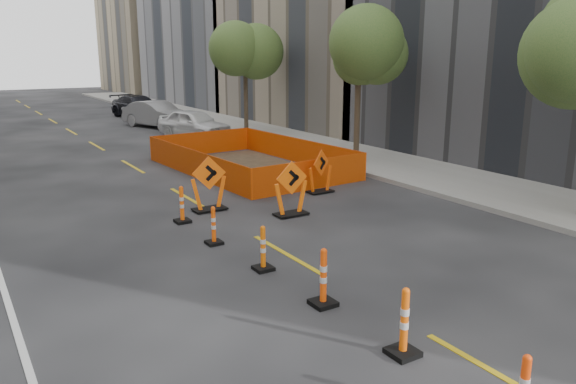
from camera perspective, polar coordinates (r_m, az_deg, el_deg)
ground_plane at (r=10.19m, az=12.09°, el=-12.93°), size 140.00×140.00×0.00m
sidewalk_right at (r=24.46m, az=8.00°, el=3.38°), size 4.00×90.00×0.15m
bld_right_c at (r=38.33m, az=6.25°, el=17.68°), size 12.00×16.00×14.00m
bld_right_e at (r=69.21m, az=-12.52°, el=16.65°), size 12.00×14.00×16.00m
tree_r_b at (r=23.66m, az=7.23°, el=13.89°), size 2.80×2.80×5.95m
tree_r_c at (r=32.07m, az=-4.39°, el=14.00°), size 2.80×2.80×5.95m
channelizer_2 at (r=8.98m, az=11.74°, el=-12.79°), size 0.44×0.44×1.13m
channelizer_3 at (r=10.41m, az=3.62°, el=-8.62°), size 0.44×0.44×1.12m
channelizer_4 at (r=12.04m, az=-2.55°, el=-5.71°), size 0.39×0.39×1.00m
channelizer_5 at (r=13.73m, az=-7.57°, el=-3.38°), size 0.38×0.38×0.96m
channelizer_6 at (r=15.58m, az=-10.74°, el=-1.24°), size 0.41×0.41×1.03m
chevron_sign_left at (r=16.55m, az=-8.05°, el=0.84°), size 1.23×0.94×1.63m
chevron_sign_center at (r=15.90m, az=0.30°, el=0.37°), size 1.11×0.73×1.59m
chevron_sign_right at (r=18.53m, az=3.31°, el=2.11°), size 1.12×0.91×1.46m
safety_fence at (r=22.32m, az=-3.99°, el=3.61°), size 5.32×8.51×1.03m
parked_car_near at (r=30.90m, az=-9.52°, el=6.86°), size 3.16×4.87×1.54m
parked_car_mid at (r=35.75m, az=-13.18°, el=7.70°), size 3.30×5.15×1.60m
parked_car_far at (r=41.34m, az=-14.92°, el=8.38°), size 3.17×5.64×1.54m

